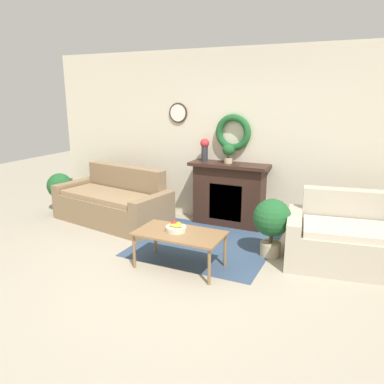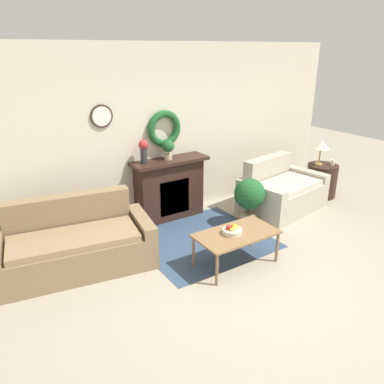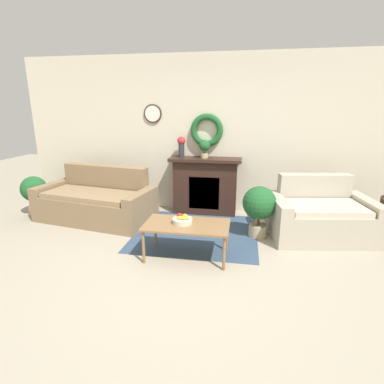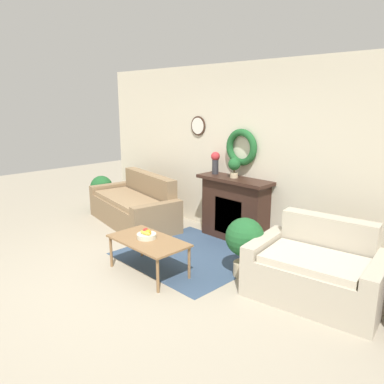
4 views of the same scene
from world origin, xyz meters
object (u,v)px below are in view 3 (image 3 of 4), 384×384
at_px(loveseat_right, 320,216).
at_px(vase_on_mantel_left, 181,145).
at_px(potted_plant_on_mantel, 204,147).
at_px(potted_plant_floor_by_couch, 34,191).
at_px(couch_left, 97,202).
at_px(fireplace, 205,185).
at_px(coffee_table, 187,227).
at_px(fruit_bowl, 182,220).
at_px(potted_plant_floor_by_loveseat, 259,206).

xyz_separation_m(loveseat_right, vase_on_mantel_left, (-2.20, 0.74, 0.89)).
distance_m(potted_plant_on_mantel, potted_plant_floor_by_couch, 3.06).
height_order(couch_left, vase_on_mantel_left, vase_on_mantel_left).
height_order(vase_on_mantel_left, potted_plant_on_mantel, vase_on_mantel_left).
relative_size(couch_left, potted_plant_floor_by_couch, 2.98).
bearing_deg(potted_plant_on_mantel, fireplace, 37.45).
bearing_deg(couch_left, coffee_table, -21.62).
bearing_deg(vase_on_mantel_left, potted_plant_on_mantel, -2.84).
xyz_separation_m(vase_on_mantel_left, potted_plant_on_mantel, (0.40, -0.02, -0.02)).
bearing_deg(coffee_table, fruit_bowl, 161.44).
xyz_separation_m(loveseat_right, potted_plant_floor_by_couch, (-4.70, 0.14, 0.11)).
distance_m(vase_on_mantel_left, potted_plant_floor_by_loveseat, 1.76).
bearing_deg(couch_left, vase_on_mantel_left, 35.60).
xyz_separation_m(vase_on_mantel_left, potted_plant_floor_by_couch, (-2.50, -0.60, -0.78)).
relative_size(loveseat_right, potted_plant_floor_by_couch, 2.25).
height_order(couch_left, potted_plant_on_mantel, potted_plant_on_mantel).
xyz_separation_m(loveseat_right, potted_plant_on_mantel, (-1.79, 0.72, 0.87)).
relative_size(loveseat_right, potted_plant_floor_by_loveseat, 2.03).
relative_size(fireplace, vase_on_mantel_left, 3.46).
distance_m(loveseat_right, potted_plant_floor_by_couch, 4.71).
bearing_deg(vase_on_mantel_left, coffee_table, -76.27).
xyz_separation_m(couch_left, potted_plant_on_mantel, (1.73, 0.63, 0.87)).
distance_m(fireplace, coffee_table, 1.70).
xyz_separation_m(potted_plant_on_mantel, potted_plant_floor_by_couch, (-2.91, -0.58, -0.76)).
bearing_deg(coffee_table, vase_on_mantel_left, 103.73).
distance_m(loveseat_right, coffee_table, 2.03).
height_order(couch_left, coffee_table, couch_left).
relative_size(coffee_table, potted_plant_on_mantel, 3.41).
distance_m(couch_left, potted_plant_on_mantel, 2.03).
bearing_deg(potted_plant_on_mantel, loveseat_right, -21.76).
distance_m(fireplace, loveseat_right, 1.93).
bearing_deg(potted_plant_floor_by_couch, fireplace, 11.44).
xyz_separation_m(couch_left, potted_plant_floor_by_loveseat, (2.64, -0.26, 0.17)).
xyz_separation_m(couch_left, fruit_bowl, (1.68, -1.03, 0.18)).
height_order(loveseat_right, fruit_bowl, loveseat_right).
bearing_deg(vase_on_mantel_left, potted_plant_floor_by_couch, -166.58).
xyz_separation_m(fruit_bowl, potted_plant_floor_by_loveseat, (0.96, 0.77, -0.02)).
bearing_deg(loveseat_right, couch_left, 169.78).
height_order(vase_on_mantel_left, potted_plant_floor_by_loveseat, vase_on_mantel_left).
relative_size(loveseat_right, fruit_bowl, 6.20).
distance_m(fireplace, vase_on_mantel_left, 0.82).
height_order(fruit_bowl, potted_plant_floor_by_loveseat, potted_plant_floor_by_loveseat).
bearing_deg(vase_on_mantel_left, fireplace, -0.77).
distance_m(coffee_table, potted_plant_floor_by_couch, 3.12).
distance_m(vase_on_mantel_left, potted_plant_floor_by_couch, 2.69).
bearing_deg(fireplace, vase_on_mantel_left, 179.23).
relative_size(fruit_bowl, potted_plant_floor_by_loveseat, 0.33).
bearing_deg(loveseat_right, potted_plant_floor_by_loveseat, -177.66).
bearing_deg(vase_on_mantel_left, fruit_bowl, -77.99).
xyz_separation_m(fruit_bowl, potted_plant_on_mantel, (0.05, 1.66, 0.69)).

